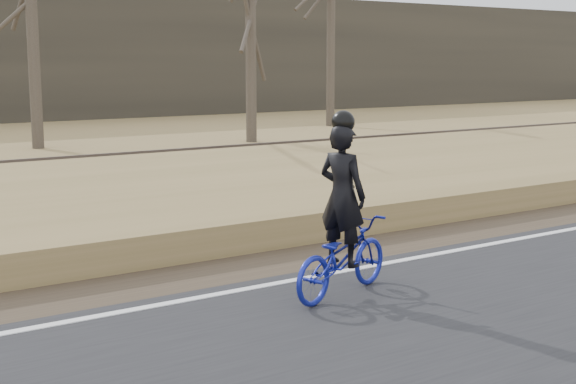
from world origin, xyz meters
TOP-DOWN VIEW (x-y plane):
  - cyclist at (5.93, -0.59)m, footprint 1.77×1.07m
  - bare_tree_right at (14.45, 15.34)m, footprint 0.36×0.36m
  - bare_tree_far_right at (20.60, 19.13)m, footprint 0.36×0.36m

SIDE VIEW (x-z plane):
  - cyclist at x=5.93m, z-range -0.32..1.78m
  - bare_tree_right at x=14.45m, z-range 0.00..7.82m
  - bare_tree_far_right at x=20.60m, z-range 0.00..8.67m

